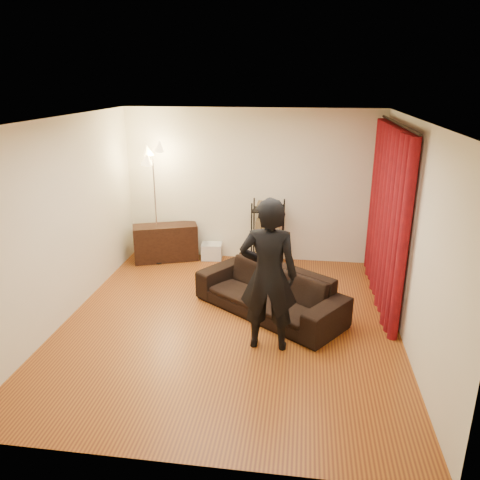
# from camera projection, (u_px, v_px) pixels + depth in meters

# --- Properties ---
(floor) EXTENTS (5.00, 5.00, 0.00)m
(floor) POSITION_uv_depth(u_px,v_px,m) (230.00, 323.00, 6.38)
(floor) COLOR #9B5417
(floor) RESTS_ON ground
(ceiling) EXTENTS (5.00, 5.00, 0.00)m
(ceiling) POSITION_uv_depth(u_px,v_px,m) (228.00, 120.00, 5.50)
(ceiling) COLOR white
(ceiling) RESTS_ON ground
(wall_back) EXTENTS (5.00, 0.00, 5.00)m
(wall_back) POSITION_uv_depth(u_px,v_px,m) (251.00, 186.00, 8.28)
(wall_back) COLOR beige
(wall_back) RESTS_ON ground
(wall_front) EXTENTS (5.00, 0.00, 5.00)m
(wall_front) POSITION_uv_depth(u_px,v_px,m) (178.00, 326.00, 3.60)
(wall_front) COLOR beige
(wall_front) RESTS_ON ground
(wall_left) EXTENTS (0.00, 5.00, 5.00)m
(wall_left) POSITION_uv_depth(u_px,v_px,m) (63.00, 222.00, 6.23)
(wall_left) COLOR beige
(wall_left) RESTS_ON ground
(wall_right) EXTENTS (0.00, 5.00, 5.00)m
(wall_right) POSITION_uv_depth(u_px,v_px,m) (412.00, 236.00, 5.65)
(wall_right) COLOR beige
(wall_right) RESTS_ON ground
(curtain_rod) EXTENTS (0.04, 2.65, 0.04)m
(curtain_rod) POSITION_uv_depth(u_px,v_px,m) (398.00, 124.00, 6.31)
(curtain_rod) COLOR black
(curtain_rod) RESTS_ON wall_right
(curtain) EXTENTS (0.22, 2.65, 2.55)m
(curtain) POSITION_uv_depth(u_px,v_px,m) (387.00, 216.00, 6.74)
(curtain) COLOR maroon
(curtain) RESTS_ON ground
(sofa) EXTENTS (2.27, 1.97, 0.64)m
(sofa) POSITION_uv_depth(u_px,v_px,m) (269.00, 292.00, 6.57)
(sofa) COLOR black
(sofa) RESTS_ON ground
(person) EXTENTS (0.70, 0.46, 1.90)m
(person) POSITION_uv_depth(u_px,v_px,m) (268.00, 275.00, 5.53)
(person) COLOR black
(person) RESTS_ON ground
(media_cabinet) EXTENTS (1.21, 0.79, 0.66)m
(media_cabinet) POSITION_uv_depth(u_px,v_px,m) (166.00, 243.00, 8.51)
(media_cabinet) COLOR black
(media_cabinet) RESTS_ON ground
(storage_boxes) EXTENTS (0.40, 0.34, 0.30)m
(storage_boxes) POSITION_uv_depth(u_px,v_px,m) (212.00, 251.00, 8.59)
(storage_boxes) COLOR beige
(storage_boxes) RESTS_ON ground
(wire_shelf) EXTENTS (0.64, 0.56, 1.17)m
(wire_shelf) POSITION_uv_depth(u_px,v_px,m) (268.00, 233.00, 8.20)
(wire_shelf) COLOR black
(wire_shelf) RESTS_ON ground
(floor_lamp) EXTENTS (0.49, 0.49, 2.10)m
(floor_lamp) POSITION_uv_depth(u_px,v_px,m) (155.00, 206.00, 8.18)
(floor_lamp) COLOR silver
(floor_lamp) RESTS_ON ground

